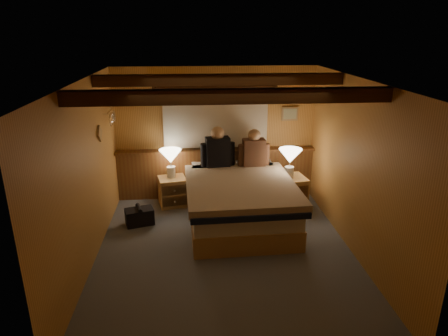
{
  "coord_description": "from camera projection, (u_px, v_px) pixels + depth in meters",
  "views": [
    {
      "loc": [
        -0.42,
        -4.93,
        3.01
      ],
      "look_at": [
        0.02,
        0.4,
        1.13
      ],
      "focal_mm": 32.0,
      "sensor_mm": 36.0,
      "label": 1
    }
  ],
  "objects": [
    {
      "name": "floor",
      "position": [
        225.0,
        253.0,
        5.66
      ],
      "size": [
        4.2,
        4.2,
        0.0
      ],
      "primitive_type": "plane",
      "color": "slate",
      "rests_on": "ground"
    },
    {
      "name": "ceiling",
      "position": [
        225.0,
        81.0,
        4.87
      ],
      "size": [
        4.2,
        4.2,
        0.0
      ],
      "primitive_type": "plane",
      "rotation": [
        3.14,
        0.0,
        0.0
      ],
      "color": "#B68A44",
      "rests_on": "wall_back"
    },
    {
      "name": "wall_back",
      "position": [
        215.0,
        134.0,
        7.24
      ],
      "size": [
        3.6,
        0.0,
        3.6
      ],
      "primitive_type": "plane",
      "rotation": [
        1.57,
        0.0,
        0.0
      ],
      "color": "#CE974A",
      "rests_on": "floor"
    },
    {
      "name": "wall_left",
      "position": [
        86.0,
        177.0,
        5.13
      ],
      "size": [
        0.0,
        4.2,
        4.2
      ],
      "primitive_type": "plane",
      "rotation": [
        1.57,
        0.0,
        1.57
      ],
      "color": "#CE974A",
      "rests_on": "floor"
    },
    {
      "name": "wall_right",
      "position": [
        357.0,
        170.0,
        5.4
      ],
      "size": [
        0.0,
        4.2,
        4.2
      ],
      "primitive_type": "plane",
      "rotation": [
        1.57,
        0.0,
        -1.57
      ],
      "color": "#CE974A",
      "rests_on": "floor"
    },
    {
      "name": "wall_front",
      "position": [
        246.0,
        260.0,
        3.29
      ],
      "size": [
        3.6,
        0.0,
        3.6
      ],
      "primitive_type": "plane",
      "rotation": [
        -1.57,
        0.0,
        0.0
      ],
      "color": "#CE974A",
      "rests_on": "floor"
    },
    {
      "name": "wainscot",
      "position": [
        216.0,
        172.0,
        7.42
      ],
      "size": [
        3.6,
        0.23,
        0.94
      ],
      "color": "brown",
      "rests_on": "wall_back"
    },
    {
      "name": "curtain_window",
      "position": [
        216.0,
        117.0,
        7.07
      ],
      "size": [
        2.18,
        0.09,
        1.11
      ],
      "color": "#402810",
      "rests_on": "wall_back"
    },
    {
      "name": "ceiling_beams",
      "position": [
        224.0,
        87.0,
        5.04
      ],
      "size": [
        3.6,
        1.65,
        0.16
      ],
      "color": "#402810",
      "rests_on": "ceiling"
    },
    {
      "name": "coat_rail",
      "position": [
        111.0,
        116.0,
        6.46
      ],
      "size": [
        0.05,
        0.55,
        0.24
      ],
      "color": "white",
      "rests_on": "wall_left"
    },
    {
      "name": "framed_print",
      "position": [
        290.0,
        114.0,
        7.21
      ],
      "size": [
        0.3,
        0.04,
        0.25
      ],
      "color": "#A17E50",
      "rests_on": "wall_back"
    },
    {
      "name": "bed",
      "position": [
        239.0,
        201.0,
        6.41
      ],
      "size": [
        1.75,
        2.22,
        0.74
      ],
      "rotation": [
        0.0,
        0.0,
        0.04
      ],
      "color": "#B07E4B",
      "rests_on": "floor"
    },
    {
      "name": "nightstand_left",
      "position": [
        173.0,
        191.0,
        7.12
      ],
      "size": [
        0.55,
        0.51,
        0.51
      ],
      "rotation": [
        0.0,
        0.0,
        0.21
      ],
      "color": "#B07E4B",
      "rests_on": "floor"
    },
    {
      "name": "nightstand_right",
      "position": [
        289.0,
        194.0,
        6.91
      ],
      "size": [
        0.62,
        0.57,
        0.6
      ],
      "rotation": [
        0.0,
        0.0,
        0.15
      ],
      "color": "#B07E4B",
      "rests_on": "floor"
    },
    {
      "name": "lamp_left",
      "position": [
        171.0,
        158.0,
        6.97
      ],
      "size": [
        0.39,
        0.39,
        0.51
      ],
      "color": "silver",
      "rests_on": "nightstand_left"
    },
    {
      "name": "lamp_right",
      "position": [
        290.0,
        158.0,
        6.69
      ],
      "size": [
        0.39,
        0.39,
        0.51
      ],
      "color": "silver",
      "rests_on": "nightstand_right"
    },
    {
      "name": "person_left",
      "position": [
        218.0,
        150.0,
        6.89
      ],
      "size": [
        0.6,
        0.28,
        0.73
      ],
      "rotation": [
        0.0,
        0.0,
        0.11
      ],
      "color": "black",
      "rests_on": "bed"
    },
    {
      "name": "person_right",
      "position": [
        254.0,
        151.0,
        6.93
      ],
      "size": [
        0.56,
        0.24,
        0.68
      ],
      "rotation": [
        0.0,
        0.0,
        0.06
      ],
      "color": "#503020",
      "rests_on": "bed"
    },
    {
      "name": "duffel_bag",
      "position": [
        140.0,
        216.0,
        6.45
      ],
      "size": [
        0.5,
        0.38,
        0.32
      ],
      "rotation": [
        0.0,
        0.0,
        0.29
      ],
      "color": "black",
      "rests_on": "floor"
    }
  ]
}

